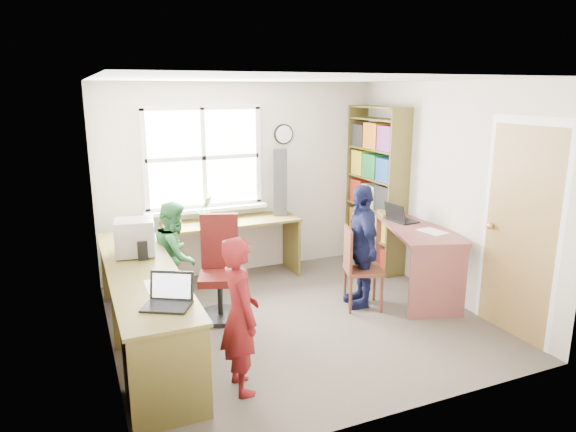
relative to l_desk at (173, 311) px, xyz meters
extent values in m
cube|color=#433C35|center=(1.31, 0.28, -0.47)|extent=(3.60, 3.40, 0.02)
cube|color=white|center=(1.31, 0.28, 1.95)|extent=(3.60, 3.40, 0.02)
cube|color=beige|center=(1.31, 1.99, 0.74)|extent=(3.60, 0.02, 2.40)
cube|color=beige|center=(1.31, -1.43, 0.74)|extent=(3.60, 0.02, 2.40)
cube|color=beige|center=(-0.50, 0.28, 0.74)|extent=(0.02, 3.40, 2.40)
cube|color=beige|center=(3.12, 0.28, 0.74)|extent=(0.02, 3.40, 2.40)
cube|color=white|center=(0.81, 1.97, 1.04)|extent=(1.40, 0.01, 1.20)
cube|color=white|center=(0.81, 1.96, 1.04)|extent=(1.48, 0.04, 1.28)
cube|color=olive|center=(3.09, -0.77, 0.54)|extent=(0.02, 0.82, 2.00)
sphere|color=gold|center=(3.06, -0.44, 0.54)|extent=(0.07, 0.07, 0.07)
cylinder|color=black|center=(1.86, 1.96, 1.29)|extent=(0.26, 0.03, 0.26)
cylinder|color=white|center=(1.86, 1.95, 1.29)|extent=(0.22, 0.01, 0.22)
cube|color=brown|center=(-0.19, 0.38, 0.28)|extent=(0.60, 2.70, 0.03)
cube|color=brown|center=(1.06, 1.70, 0.28)|extent=(1.65, 0.56, 0.03)
cube|color=brown|center=(-0.19, 0.38, -0.10)|extent=(0.56, 0.03, 0.72)
cube|color=brown|center=(-0.19, -0.94, -0.10)|extent=(0.56, 0.03, 0.72)
cube|color=brown|center=(-0.19, 1.70, -0.10)|extent=(0.56, 0.03, 0.72)
cube|color=brown|center=(1.86, 1.70, -0.10)|extent=(0.03, 0.52, 0.72)
cube|color=brown|center=(-0.19, -0.57, -0.10)|extent=(0.54, 0.45, 0.72)
cube|color=brown|center=(2.86, 0.42, 0.33)|extent=(1.04, 1.52, 0.03)
cube|color=brown|center=(2.65, -0.22, -0.07)|extent=(0.58, 0.22, 0.77)
cube|color=brown|center=(3.06, 1.06, -0.07)|extent=(0.58, 0.22, 0.77)
cube|color=brown|center=(2.96, 0.96, 0.59)|extent=(0.30, 0.02, 2.10)
cube|color=brown|center=(2.96, 1.96, 0.59)|extent=(0.30, 0.02, 2.10)
cube|color=brown|center=(2.96, 1.46, 1.63)|extent=(0.30, 1.00, 0.02)
cube|color=brown|center=(2.96, 1.46, -0.40)|extent=(0.30, 1.00, 0.02)
cube|color=brown|center=(2.96, 1.46, -0.04)|extent=(0.30, 1.00, 0.02)
cube|color=brown|center=(2.96, 1.46, 0.34)|extent=(0.30, 1.00, 0.02)
cube|color=brown|center=(2.96, 1.46, 0.72)|extent=(0.30, 1.00, 0.02)
cube|color=brown|center=(2.96, 1.46, 1.10)|extent=(0.30, 1.00, 0.02)
cube|color=brown|center=(2.96, 1.46, 1.48)|extent=(0.30, 1.00, 0.02)
cube|color=#B42619|center=(2.96, 1.16, -0.25)|extent=(0.25, 0.28, 0.27)
cube|color=#19469A|center=(2.96, 1.48, -0.24)|extent=(0.25, 0.30, 0.29)
cube|color=#1E8138|center=(2.96, 1.78, -0.23)|extent=(0.25, 0.26, 0.30)
cube|color=gold|center=(2.96, 1.16, 0.13)|extent=(0.25, 0.28, 0.30)
cube|color=#783381|center=(2.96, 1.48, 0.14)|extent=(0.25, 0.30, 0.32)
cube|color=orange|center=(2.96, 1.78, 0.12)|extent=(0.25, 0.26, 0.29)
cube|color=#262626|center=(2.96, 1.16, 0.52)|extent=(0.25, 0.28, 0.32)
cube|color=silver|center=(2.96, 1.48, 0.50)|extent=(0.25, 0.30, 0.29)
cube|color=#B42619|center=(2.96, 1.78, 0.51)|extent=(0.25, 0.26, 0.30)
cube|color=#19469A|center=(2.96, 1.16, 0.88)|extent=(0.25, 0.28, 0.29)
cube|color=#1E8138|center=(2.96, 1.48, 0.89)|extent=(0.25, 0.30, 0.30)
cube|color=gold|center=(2.96, 1.78, 0.90)|extent=(0.25, 0.26, 0.32)
cube|color=#783381|center=(2.96, 1.16, 1.27)|extent=(0.25, 0.28, 0.30)
cube|color=orange|center=(2.96, 1.48, 1.28)|extent=(0.25, 0.30, 0.32)
cube|color=#262626|center=(2.96, 1.78, 1.26)|extent=(0.25, 0.26, 0.29)
cylinder|color=black|center=(0.60, 0.66, -0.43)|extent=(0.63, 0.63, 0.04)
cylinder|color=black|center=(0.60, 0.66, -0.23)|extent=(0.07, 0.07, 0.37)
cube|color=#480F0D|center=(0.60, 0.66, -0.01)|extent=(0.52, 0.52, 0.08)
cube|color=#480F0D|center=(0.66, 0.84, 0.32)|extent=(0.39, 0.20, 0.58)
cylinder|color=#5B2D1E|center=(1.89, 0.22, -0.25)|extent=(0.04, 0.04, 0.41)
cylinder|color=#5B2D1E|center=(2.20, 0.11, -0.25)|extent=(0.04, 0.04, 0.41)
cylinder|color=#5B2D1E|center=(2.00, 0.53, -0.25)|extent=(0.04, 0.04, 0.41)
cylinder|color=#5B2D1E|center=(2.31, 0.42, -0.25)|extent=(0.04, 0.04, 0.41)
cube|color=#5B2D1E|center=(2.10, 0.32, -0.03)|extent=(0.49, 0.49, 0.04)
cube|color=#5B2D1E|center=(1.93, 0.38, 0.21)|extent=(0.15, 0.36, 0.46)
cube|color=#939296|center=(-0.19, 0.77, 0.30)|extent=(0.29, 0.24, 0.02)
cube|color=#939296|center=(-0.19, 0.77, 0.48)|extent=(0.40, 0.37, 0.34)
cube|color=#3F72F2|center=(-0.01, 0.75, 0.48)|extent=(0.05, 0.28, 0.25)
cube|color=black|center=(-0.14, -0.57, 0.30)|extent=(0.41, 0.38, 0.02)
cube|color=black|center=(-0.07, -0.46, 0.41)|extent=(0.32, 0.22, 0.22)
cube|color=white|center=(-0.08, -0.47, 0.41)|extent=(0.28, 0.18, 0.18)
cube|color=black|center=(2.84, 0.69, 0.35)|extent=(0.27, 0.35, 0.02)
cube|color=black|center=(2.72, 0.68, 0.46)|extent=(0.09, 0.33, 0.22)
cube|color=#3F72F2|center=(2.72, 0.68, 0.46)|extent=(0.07, 0.29, 0.18)
cube|color=black|center=(-0.14, 0.63, 0.39)|extent=(0.10, 0.10, 0.19)
cube|color=black|center=(-0.19, 1.14, 0.38)|extent=(0.11, 0.11, 0.17)
cube|color=black|center=(1.71, 1.74, 0.72)|extent=(0.21, 0.20, 0.85)
cube|color=red|center=(2.86, 0.96, 0.37)|extent=(0.35, 0.35, 0.05)
cube|color=silver|center=(-0.11, -0.11, 0.30)|extent=(0.23, 0.33, 0.00)
cube|color=silver|center=(2.87, 0.19, 0.35)|extent=(0.25, 0.32, 0.00)
imported|color=#2C6E34|center=(0.74, 1.71, 0.46)|extent=(0.21, 0.19, 0.33)
imported|color=maroon|center=(0.40, -0.66, 0.17)|extent=(0.30, 0.46, 1.25)
imported|color=#2F7539|center=(0.25, 1.10, 0.13)|extent=(0.63, 0.70, 1.18)
imported|color=#14183E|center=(2.11, 0.41, 0.21)|extent=(0.50, 0.84, 1.34)
camera|label=1|loc=(-0.69, -4.14, 1.85)|focal=32.00mm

